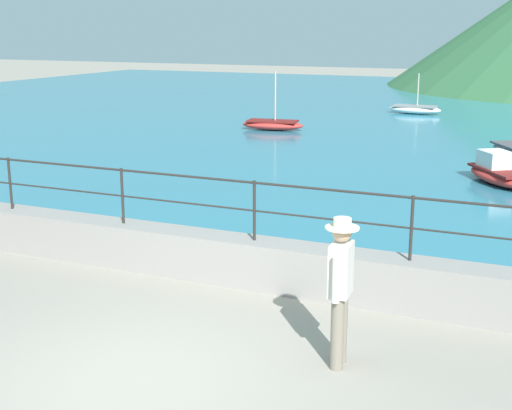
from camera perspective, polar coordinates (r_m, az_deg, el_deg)
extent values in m
plane|color=gray|center=(8.07, -9.64, -13.76)|extent=(120.00, 120.00, 0.00)
cube|color=gray|center=(10.51, -0.13, -4.69)|extent=(20.00, 0.56, 0.70)
cylinder|color=#282623|center=(12.80, -19.33, 1.67)|extent=(0.04, 0.04, 0.90)
cylinder|color=#282623|center=(11.38, -10.79, 0.73)|extent=(0.04, 0.04, 0.90)
cylinder|color=#282623|center=(10.28, -0.13, -0.47)|extent=(0.04, 0.04, 0.90)
cylinder|color=#282623|center=(9.62, 12.50, -1.86)|extent=(0.04, 0.04, 0.90)
cylinder|color=#282623|center=(10.18, -0.14, 1.82)|extent=(18.40, 0.04, 0.04)
cylinder|color=#282623|center=(10.28, -0.13, -0.47)|extent=(18.40, 0.03, 0.03)
cube|color=teal|center=(32.21, 16.52, 7.02)|extent=(64.00, 44.32, 0.06)
cylinder|color=slate|center=(8.05, 6.61, -10.31)|extent=(0.15, 0.15, 0.86)
cylinder|color=slate|center=(8.21, 6.89, -9.81)|extent=(0.15, 0.15, 0.86)
cube|color=beige|center=(7.86, 6.91, -5.20)|extent=(0.25, 0.38, 0.60)
cylinder|color=beige|center=(7.65, 6.50, -6.06)|extent=(0.09, 0.09, 0.52)
cylinder|color=beige|center=(8.09, 7.27, -4.93)|extent=(0.09, 0.09, 0.52)
sphere|color=tan|center=(7.72, 7.00, -2.19)|extent=(0.22, 0.22, 0.22)
cylinder|color=beige|center=(7.71, 7.01, -1.84)|extent=(0.38, 0.38, 0.02)
cylinder|color=beige|center=(7.69, 7.02, -1.41)|extent=(0.20, 0.20, 0.10)
ellipsoid|color=red|center=(18.06, 19.16, 2.21)|extent=(2.05, 2.40, 0.36)
cube|color=maroon|center=(18.03, 19.20, 2.67)|extent=(1.68, 1.95, 0.06)
cube|color=silver|center=(18.20, 18.87, 3.54)|extent=(0.97, 1.02, 0.40)
ellipsoid|color=white|center=(31.88, 12.75, 7.57)|extent=(2.35, 1.05, 0.36)
cube|color=gray|center=(31.86, 12.77, 7.83)|extent=(1.89, 0.89, 0.06)
cylinder|color=#B2A899|center=(31.77, 13.02, 9.12)|extent=(0.06, 0.06, 1.39)
ellipsoid|color=red|center=(26.13, 1.35, 6.51)|extent=(2.40, 1.20, 0.36)
cube|color=maroon|center=(26.11, 1.35, 6.83)|extent=(1.93, 1.00, 0.06)
cylinder|color=#B2A899|center=(25.98, 1.58, 8.84)|extent=(0.06, 0.06, 1.78)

